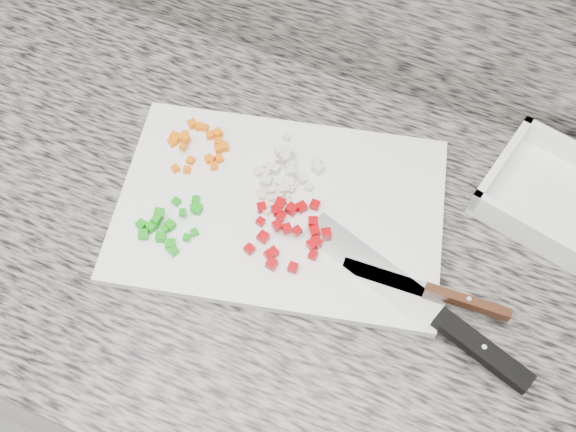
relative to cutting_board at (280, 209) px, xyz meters
name	(u,v)px	position (x,y,z in m)	size (l,w,h in m)	color
cabinet	(244,331)	(-0.07, -0.03, -0.48)	(3.92, 0.62, 0.86)	silver
countertop	(224,221)	(-0.07, -0.03, -0.03)	(3.96, 0.64, 0.04)	slate
cutting_board	(280,209)	(0.00, 0.00, 0.00)	(0.43, 0.29, 0.01)	white
carrot_pile	(201,144)	(-0.14, 0.05, 0.01)	(0.09, 0.09, 0.02)	orange
onion_pile	(286,169)	(-0.01, 0.05, 0.01)	(0.09, 0.10, 0.02)	silver
green_pepper_pile	(170,224)	(-0.12, -0.08, 0.01)	(0.08, 0.09, 0.02)	#109D0E
red_pepper_pile	(291,230)	(0.03, -0.03, 0.01)	(0.11, 0.11, 0.02)	#A80207
garlic_pile	(271,201)	(-0.01, 0.00, 0.01)	(0.05, 0.05, 0.01)	beige
chef_knife	(442,320)	(0.24, -0.07, 0.01)	(0.32, 0.14, 0.02)	silver
paring_knife	(445,295)	(0.24, -0.04, 0.01)	(0.21, 0.03, 0.02)	silver
tray	(569,207)	(0.36, 0.15, 0.01)	(0.25, 0.21, 0.05)	white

